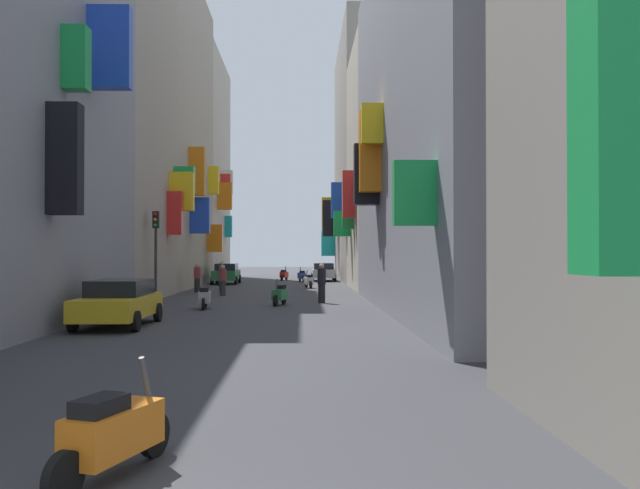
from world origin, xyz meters
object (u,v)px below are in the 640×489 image
object	(u,v)px
scooter_red	(284,275)
pedestrian_near_right	(223,280)
scooter_green	(280,294)
pedestrian_mid_street	(322,283)
parked_car_silver	(323,271)
parked_car_green	(226,273)
parked_car_yellow	(119,302)
pedestrian_near_left	(222,276)
scooter_blue	(302,276)
scooter_white	(309,281)
pedestrian_crossing	(197,278)
scooter_silver	(205,297)
traffic_light_near_corner	(156,240)
scooter_orange	(113,432)

from	to	relation	value
scooter_red	pedestrian_near_right	xyz separation A→B (m)	(-2.67, -18.76, 0.33)
scooter_green	pedestrian_mid_street	xyz separation A→B (m)	(1.82, 1.25, 0.42)
parked_car_silver	parked_car_green	distance (m)	8.54
parked_car_yellow	pedestrian_near_left	size ratio (longest dim) A/B	2.47
scooter_red	pedestrian_near_left	world-z (taller)	pedestrian_near_left
scooter_blue	pedestrian_near_left	size ratio (longest dim) A/B	1.09
scooter_green	scooter_white	xyz separation A→B (m)	(1.34, 13.52, 0.00)
parked_car_silver	scooter_red	xyz separation A→B (m)	(-3.15, 1.11, -0.29)
scooter_blue	parked_car_yellow	bearing A→B (deg)	-100.21
parked_car_silver	scooter_green	bearing A→B (deg)	-96.20
scooter_green	pedestrian_crossing	size ratio (longest dim) A/B	1.07
scooter_silver	parked_car_silver	bearing A→B (deg)	77.84
scooter_blue	pedestrian_mid_street	size ratio (longest dim) A/B	1.08
parked_car_silver	pedestrian_mid_street	bearing A→B (deg)	-92.01
pedestrian_near_right	scooter_silver	bearing A→B (deg)	-88.13
traffic_light_near_corner	parked_car_yellow	bearing A→B (deg)	-84.30
parked_car_yellow	pedestrian_crossing	distance (m)	17.34
scooter_red	scooter_white	xyz separation A→B (m)	(1.88, -11.72, -0.00)
scooter_red	pedestrian_near_left	distance (m)	14.64
parked_car_green	scooter_red	bearing A→B (deg)	55.54
pedestrian_crossing	pedestrian_mid_street	distance (m)	10.71
scooter_silver	scooter_blue	distance (m)	24.78
parked_car_green	pedestrian_near_right	xyz separation A→B (m)	(1.31, -12.96, 0.02)
pedestrian_crossing	scooter_silver	bearing A→B (deg)	-79.48
parked_car_silver	parked_car_yellow	distance (m)	32.77
pedestrian_mid_street	pedestrian_near_left	bearing A→B (deg)	120.03
traffic_light_near_corner	scooter_blue	bearing A→B (deg)	73.45
pedestrian_mid_street	parked_car_green	bearing A→B (deg)	109.20
parked_car_green	pedestrian_mid_street	xyz separation A→B (m)	(6.33, -18.18, 0.11)
pedestrian_mid_street	traffic_light_near_corner	distance (m)	7.58
scooter_silver	scooter_blue	xyz separation A→B (m)	(3.84, 24.48, 0.00)
scooter_blue	pedestrian_crossing	world-z (taller)	pedestrian_crossing
scooter_red	traffic_light_near_corner	bearing A→B (deg)	-101.71
scooter_red	traffic_light_near_corner	distance (m)	24.67
scooter_silver	pedestrian_near_left	size ratio (longest dim) A/B	1.06
scooter_red	traffic_light_near_corner	world-z (taller)	traffic_light_near_corner
parked_car_green	traffic_light_near_corner	size ratio (longest dim) A/B	1.01
pedestrian_mid_street	scooter_orange	bearing A→B (deg)	-96.85
scooter_green	scooter_blue	world-z (taller)	same
scooter_green	scooter_blue	bearing A→B (deg)	87.73
pedestrian_near_right	scooter_blue	bearing A→B (deg)	75.87
pedestrian_crossing	pedestrian_near_left	distance (m)	1.92
scooter_red	scooter_green	distance (m)	25.24
parked_car_silver	scooter_blue	world-z (taller)	parked_car_silver
scooter_silver	pedestrian_near_right	size ratio (longest dim) A/B	1.15
scooter_white	traffic_light_near_corner	bearing A→B (deg)	-119.09
scooter_silver	scooter_white	xyz separation A→B (m)	(4.28, 15.21, -0.00)
parked_car_green	pedestrian_crossing	bearing A→B (deg)	-92.88
parked_car_silver	traffic_light_near_corner	world-z (taller)	traffic_light_near_corner
scooter_red	scooter_orange	size ratio (longest dim) A/B	0.99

